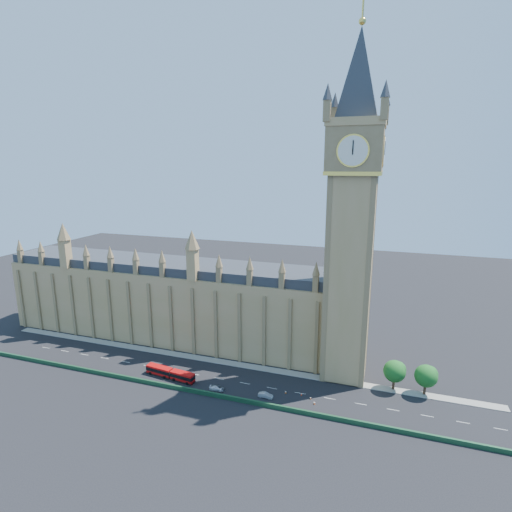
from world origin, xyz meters
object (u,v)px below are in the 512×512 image
(car_silver, at_px, (266,395))
(car_white, at_px, (217,388))
(red_bus, at_px, (170,373))
(car_grey, at_px, (218,388))

(car_silver, bearing_deg, car_white, 95.13)
(car_white, bearing_deg, red_bus, 75.43)
(red_bus, xyz_separation_m, car_grey, (15.87, -1.54, -0.77))
(car_grey, distance_m, car_silver, 13.47)
(red_bus, bearing_deg, car_silver, 5.03)
(red_bus, relative_size, car_grey, 4.18)
(car_grey, bearing_deg, car_silver, -82.43)
(car_grey, relative_size, car_silver, 0.97)
(red_bus, height_order, car_grey, red_bus)
(red_bus, height_order, car_white, red_bus)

